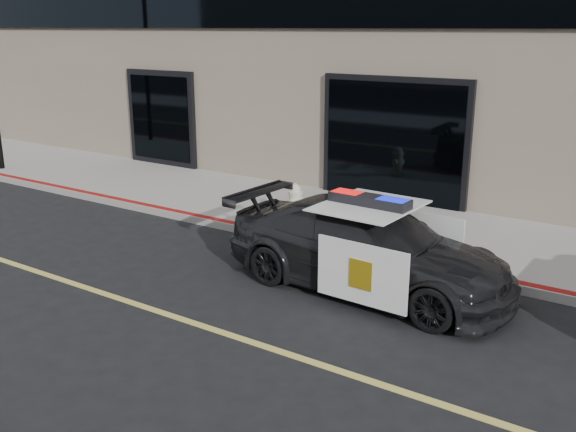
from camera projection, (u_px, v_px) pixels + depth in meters
The scene contains 4 objects.
ground at pixel (233, 336), 8.38m from camera, with size 120.00×120.00×0.00m, color black.
sidewalk_n at pixel (400, 229), 12.54m from camera, with size 60.00×3.50×0.15m, color gray.
police_car at pixel (368, 247), 9.74m from camera, with size 2.30×4.70×1.49m.
fire_hydrant at pixel (295, 203), 12.77m from camera, with size 0.34×0.48×0.76m.
Camera 1 is at (4.82, -5.90, 3.89)m, focal length 40.00 mm.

